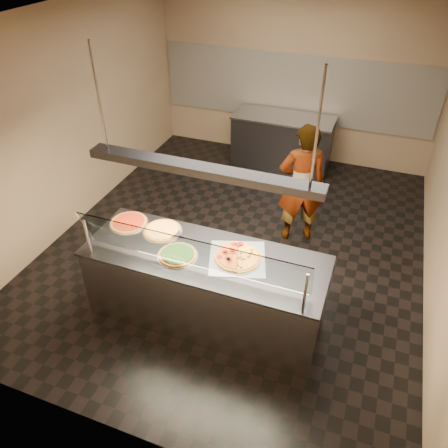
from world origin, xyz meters
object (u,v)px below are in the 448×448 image
at_px(pizza_spinach, 178,254).
at_px(sneeze_guard, 190,253).
at_px(pizza_spatula, 168,232).
at_px(heat_lamp_housing, 202,170).
at_px(pizza_tomato, 129,222).
at_px(prep_table, 282,141).
at_px(serving_counter, 206,287).
at_px(half_pizza_sausage, 248,259).
at_px(pizza_cheese, 163,230).
at_px(half_pizza_pepperoni, 227,254).
at_px(perforated_tray, 237,258).
at_px(worker, 301,185).

bearing_deg(pizza_spinach, sneeze_guard, -41.72).
distance_m(pizza_spatula, heat_lamp_housing, 1.14).
bearing_deg(pizza_tomato, prep_table, 76.54).
bearing_deg(pizza_spatula, serving_counter, -20.56).
height_order(pizza_spinach, pizza_spatula, pizza_spatula).
distance_m(half_pizza_sausage, prep_table, 3.98).
bearing_deg(serving_counter, sneeze_guard, -90.00).
relative_size(serving_counter, heat_lamp_housing, 1.14).
height_order(pizza_spinach, pizza_cheese, pizza_spinach).
height_order(pizza_tomato, prep_table, pizza_tomato).
bearing_deg(half_pizza_pepperoni, pizza_cheese, 169.54).
relative_size(perforated_tray, half_pizza_pepperoni, 1.38).
height_order(half_pizza_sausage, worker, worker).
bearing_deg(half_pizza_sausage, pizza_spinach, -166.30).
relative_size(worker, heat_lamp_housing, 0.76).
bearing_deg(perforated_tray, half_pizza_sausage, -0.35).
height_order(serving_counter, pizza_tomato, pizza_tomato).
relative_size(half_pizza_pepperoni, heat_lamp_housing, 0.23).
height_order(pizza_spatula, worker, worker).
bearing_deg(pizza_tomato, half_pizza_sausage, -5.94).
bearing_deg(perforated_tray, pizza_spinach, -163.78).
xyz_separation_m(perforated_tray, heat_lamp_housing, (-0.35, -0.07, 1.01)).
relative_size(serving_counter, pizza_tomato, 5.87).
distance_m(half_pizza_pepperoni, pizza_tomato, 1.28).
relative_size(perforated_tray, pizza_tomato, 1.63).
bearing_deg(heat_lamp_housing, pizza_spinach, -157.19).
xyz_separation_m(perforated_tray, worker, (0.28, 1.82, -0.07)).
bearing_deg(pizza_spatula, half_pizza_sausage, -7.57).
relative_size(half_pizza_sausage, pizza_spinach, 1.21).
height_order(half_pizza_sausage, pizza_tomato, half_pizza_sausage).
height_order(serving_counter, sneeze_guard, sneeze_guard).
height_order(worker, heat_lamp_housing, heat_lamp_housing).
height_order(half_pizza_sausage, pizza_cheese, half_pizza_sausage).
height_order(sneeze_guard, heat_lamp_housing, heat_lamp_housing).
relative_size(serving_counter, sneeze_guard, 1.10).
relative_size(sneeze_guard, pizza_spatula, 8.26).
bearing_deg(perforated_tray, sneeze_guard, -130.11).
xyz_separation_m(prep_table, worker, (0.77, -2.09, 0.40)).
height_order(perforated_tray, prep_table, perforated_tray).
bearing_deg(worker, prep_table, -94.38).
xyz_separation_m(half_pizza_sausage, pizza_spatula, (-0.98, 0.13, 0.00)).
bearing_deg(pizza_spinach, half_pizza_pepperoni, 19.80).
bearing_deg(pizza_cheese, pizza_spinach, -43.87).
height_order(perforated_tray, worker, worker).
relative_size(prep_table, heat_lamp_housing, 0.77).
xyz_separation_m(perforated_tray, prep_table, (-0.49, 3.91, -0.47)).
xyz_separation_m(half_pizza_pepperoni, heat_lamp_housing, (-0.23, -0.07, 0.99)).
height_order(perforated_tray, pizza_tomato, pizza_tomato).
relative_size(sneeze_guard, perforated_tray, 3.27).
relative_size(perforated_tray, heat_lamp_housing, 0.32).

